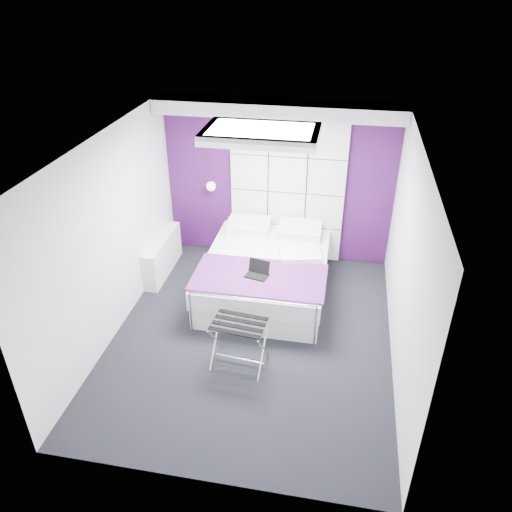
{
  "coord_description": "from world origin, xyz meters",
  "views": [
    {
      "loc": [
        0.99,
        -5.07,
        4.28
      ],
      "look_at": [
        -0.01,
        0.35,
        1.02
      ],
      "focal_mm": 35.0,
      "sensor_mm": 36.0,
      "label": 1
    }
  ],
  "objects_px": {
    "bed": "(266,273)",
    "luggage_rack": "(239,343)",
    "laptop": "(257,271)",
    "radiator": "(162,255)",
    "nightstand": "(242,223)",
    "wall_lamp": "(212,185)"
  },
  "relations": [
    {
      "from": "wall_lamp",
      "to": "nightstand",
      "type": "bearing_deg",
      "value": -4.65
    },
    {
      "from": "wall_lamp",
      "to": "luggage_rack",
      "type": "xyz_separation_m",
      "value": [
        1.0,
        -2.6,
        -0.91
      ]
    },
    {
      "from": "bed",
      "to": "nightstand",
      "type": "relative_size",
      "value": 4.33
    },
    {
      "from": "bed",
      "to": "luggage_rack",
      "type": "xyz_separation_m",
      "value": [
        -0.06,
        -1.6,
        -0.01
      ]
    },
    {
      "from": "bed",
      "to": "nightstand",
      "type": "bearing_deg",
      "value": 120.28
    },
    {
      "from": "radiator",
      "to": "bed",
      "type": "bearing_deg",
      "value": -8.13
    },
    {
      "from": "luggage_rack",
      "to": "wall_lamp",
      "type": "bearing_deg",
      "value": 116.99
    },
    {
      "from": "nightstand",
      "to": "laptop",
      "type": "bearing_deg",
      "value": -70.32
    },
    {
      "from": "bed",
      "to": "nightstand",
      "type": "height_order",
      "value": "bed"
    },
    {
      "from": "laptop",
      "to": "nightstand",
      "type": "bearing_deg",
      "value": 123.13
    },
    {
      "from": "bed",
      "to": "luggage_rack",
      "type": "height_order",
      "value": "bed"
    },
    {
      "from": "luggage_rack",
      "to": "laptop",
      "type": "distance_m",
      "value": 1.14
    },
    {
      "from": "radiator",
      "to": "bed",
      "type": "height_order",
      "value": "bed"
    },
    {
      "from": "radiator",
      "to": "luggage_rack",
      "type": "height_order",
      "value": "luggage_rack"
    },
    {
      "from": "bed",
      "to": "luggage_rack",
      "type": "bearing_deg",
      "value": -92.03
    },
    {
      "from": "wall_lamp",
      "to": "nightstand",
      "type": "xyz_separation_m",
      "value": [
        0.49,
        -0.04,
        -0.61
      ]
    },
    {
      "from": "wall_lamp",
      "to": "nightstand",
      "type": "height_order",
      "value": "wall_lamp"
    },
    {
      "from": "wall_lamp",
      "to": "radiator",
      "type": "xyz_separation_m",
      "value": [
        -0.64,
        -0.76,
        -0.92
      ]
    },
    {
      "from": "radiator",
      "to": "nightstand",
      "type": "relative_size",
      "value": 2.39
    },
    {
      "from": "radiator",
      "to": "laptop",
      "type": "xyz_separation_m",
      "value": [
        1.66,
        -0.76,
        0.37
      ]
    },
    {
      "from": "wall_lamp",
      "to": "bed",
      "type": "distance_m",
      "value": 1.71
    },
    {
      "from": "laptop",
      "to": "radiator",
      "type": "bearing_deg",
      "value": 168.92
    }
  ]
}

